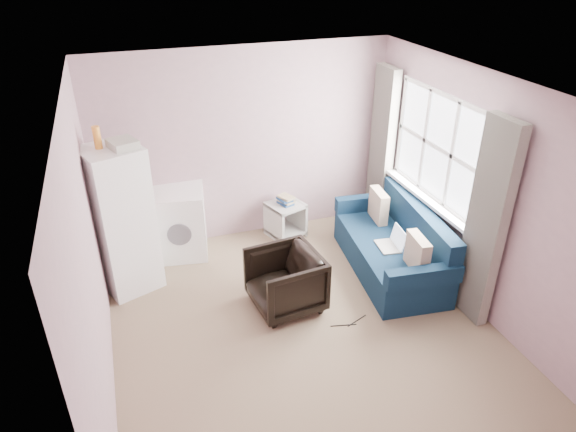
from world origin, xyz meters
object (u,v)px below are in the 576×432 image
at_px(side_table, 285,217).
at_px(armchair, 285,278).
at_px(sofa, 395,248).
at_px(fridge, 121,220).
at_px(washing_machine, 180,221).

bearing_deg(side_table, armchair, -108.88).
bearing_deg(armchair, sofa, 93.23).
bearing_deg(fridge, sofa, -34.26).
relative_size(washing_machine, sofa, 0.45).
relative_size(fridge, washing_machine, 2.20).
xyz_separation_m(side_table, sofa, (0.97, -1.21, 0.03)).
bearing_deg(sofa, side_table, 135.38).
distance_m(washing_machine, side_table, 1.40).
bearing_deg(side_table, fridge, -166.95).
bearing_deg(fridge, washing_machine, 15.73).
height_order(washing_machine, side_table, washing_machine).
height_order(fridge, side_table, fridge).
height_order(armchair, fridge, fridge).
relative_size(armchair, fridge, 0.38).
xyz_separation_m(fridge, side_table, (2.07, 0.48, -0.59)).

